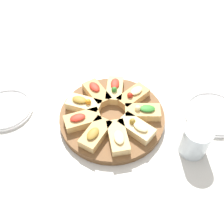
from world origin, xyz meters
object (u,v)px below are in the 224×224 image
Objects in this scene: serving_board at (112,117)px; water_glass at (195,141)px; plate_left at (6,109)px; plate_right at (213,113)px.

serving_board is 0.27m from water_glass.
water_glass is (0.18, -0.20, 0.04)m from serving_board.
water_glass reaches higher than plate_left.
serving_board is 1.77× the size of plate_right.
serving_board is at bearing -28.76° from plate_left.
plate_left is 0.63m from water_glass.
serving_board is at bearing 160.43° from plate_right.
plate_left is at bearing 155.69° from plate_right.
water_glass is at bearing -148.82° from plate_right.
plate_right is (0.32, -0.11, -0.00)m from serving_board.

